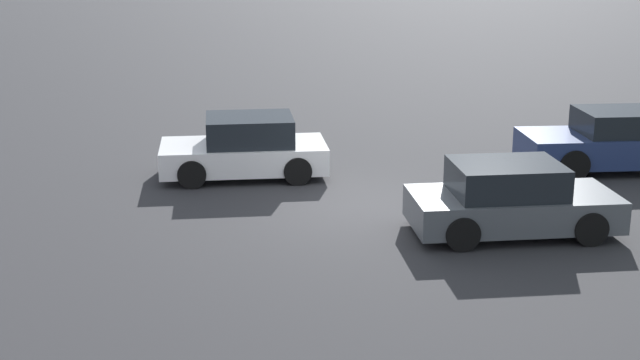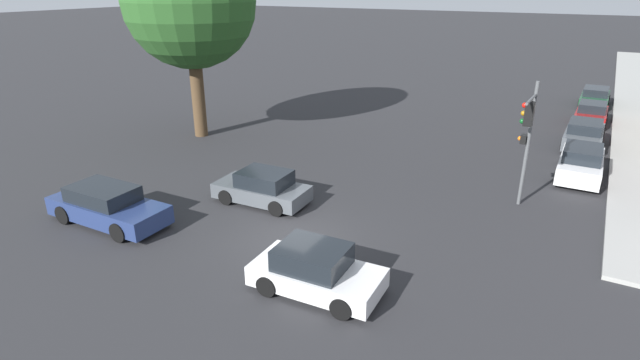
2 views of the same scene
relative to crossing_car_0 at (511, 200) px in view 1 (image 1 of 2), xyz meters
The scene contains 4 objects.
ground_plane 3.38m from the crossing_car_0, 36.26° to the right, with size 300.00×300.00×0.00m, color #28282B.
crossing_car_0 is the anchor object (origin of this frame).
crossing_car_1 5.90m from the crossing_car_0, 132.41° to the right, with size 4.79×1.99×1.44m.
crossing_car_2 6.67m from the crossing_car_0, 41.13° to the right, with size 3.89×2.10×1.42m.
Camera 1 is at (2.06, 17.66, 5.63)m, focal length 50.00 mm.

